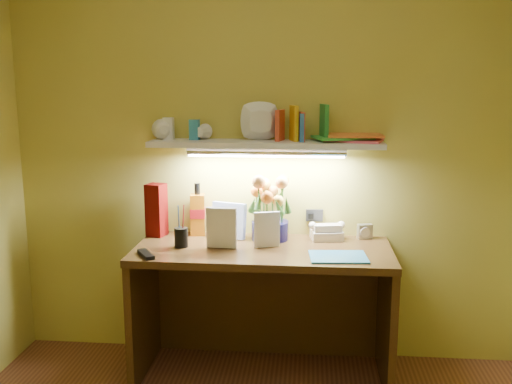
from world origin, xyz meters
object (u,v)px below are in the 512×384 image
(flower_bouquet, at_px, (270,208))
(desk_clock, at_px, (365,231))
(desk, at_px, (263,312))
(whisky_bottle, at_px, (198,209))
(telephone, at_px, (327,230))

(flower_bouquet, xyz_separation_m, desk_clock, (0.54, 0.07, -0.14))
(desk, relative_size, desk_clock, 16.71)
(flower_bouquet, distance_m, whisky_bottle, 0.44)
(desk, xyz_separation_m, telephone, (0.35, 0.20, 0.43))
(desk_clock, relative_size, whisky_bottle, 0.27)
(telephone, bearing_deg, desk_clock, 0.66)
(flower_bouquet, relative_size, desk_clock, 4.41)
(desk_clock, distance_m, whisky_bottle, 0.98)
(telephone, distance_m, whisky_bottle, 0.76)
(telephone, xyz_separation_m, whisky_bottle, (-0.76, 0.03, 0.10))
(desk, xyz_separation_m, desk_clock, (0.57, 0.24, 0.42))
(flower_bouquet, bearing_deg, whisky_bottle, 171.78)
(desk, height_order, desk_clock, desk_clock)
(flower_bouquet, relative_size, telephone, 2.12)
(desk, relative_size, whisky_bottle, 4.53)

